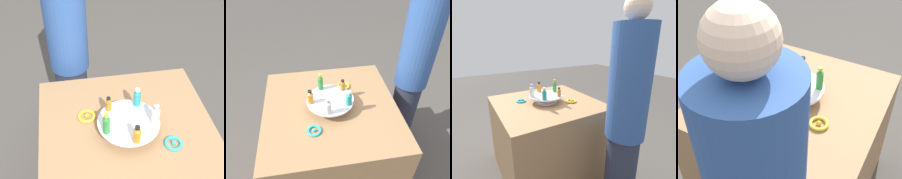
{
  "view_description": "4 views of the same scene",
  "coord_description": "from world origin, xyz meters",
  "views": [
    {
      "loc": [
        0.28,
        1.12,
        2.1
      ],
      "look_at": [
        0.06,
        -0.17,
        0.94
      ],
      "focal_mm": 50.0,
      "sensor_mm": 36.0,
      "label": 1
    },
    {
      "loc": [
        -1.16,
        0.13,
        1.9
      ],
      "look_at": [
        0.02,
        -0.06,
        0.92
      ],
      "focal_mm": 35.0,
      "sensor_mm": 36.0,
      "label": 2
    },
    {
      "loc": [
        -0.71,
        -1.53,
        1.4
      ],
      "look_at": [
        0.08,
        -0.22,
        0.96
      ],
      "focal_mm": 28.0,
      "sensor_mm": 36.0,
      "label": 3
    },
    {
      "loc": [
        0.62,
        -1.19,
        1.89
      ],
      "look_at": [
        0.04,
        -0.12,
        0.93
      ],
      "focal_mm": 50.0,
      "sensor_mm": 36.0,
      "label": 4
    }
  ],
  "objects": [
    {
      "name": "bottle_green",
      "position": [
        0.13,
        0.06,
        0.92
      ],
      "size": [
        0.04,
        0.04,
        0.13
      ],
      "color": "#288438",
      "rests_on": "display_stand"
    },
    {
      "name": "bottle_teal",
      "position": [
        -0.07,
        -0.12,
        0.91
      ],
      "size": [
        0.04,
        0.04,
        0.12
      ],
      "color": "teal",
      "rests_on": "display_stand"
    },
    {
      "name": "bottle_clear",
      "position": [
        -0.14,
        0.03,
        0.91
      ],
      "size": [
        0.04,
        0.04,
        0.12
      ],
      "color": "silver",
      "rests_on": "display_stand"
    },
    {
      "name": "party_table",
      "position": [
        0.0,
        0.0,
        0.39
      ],
      "size": [
        0.98,
        0.98,
        0.78
      ],
      "color": "#9E754C",
      "rests_on": "ground_plane"
    },
    {
      "name": "bottle_amber",
      "position": [
        0.09,
        -0.11,
        0.9
      ],
      "size": [
        0.03,
        0.03,
        0.09
      ],
      "color": "#AD6B19",
      "rests_on": "display_stand"
    },
    {
      "name": "ribbon_bow_teal",
      "position": [
        -0.22,
        0.14,
        0.79
      ],
      "size": [
        0.1,
        0.1,
        0.02
      ],
      "color": "#2DB7CC",
      "rests_on": "party_table"
    },
    {
      "name": "display_stand",
      "position": [
        0.0,
        0.0,
        0.83
      ],
      "size": [
        0.34,
        0.34,
        0.07
      ],
      "color": "silver",
      "rests_on": "party_table"
    },
    {
      "name": "ribbon_bow_gold",
      "position": [
        0.22,
        -0.14,
        0.79
      ],
      "size": [
        0.1,
        0.1,
        0.03
      ],
      "color": "gold",
      "rests_on": "party_table"
    },
    {
      "name": "bottle_orange",
      "position": [
        -0.01,
        0.14,
        0.9
      ],
      "size": [
        0.04,
        0.04,
        0.11
      ],
      "color": "orange",
      "rests_on": "display_stand"
    }
  ]
}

